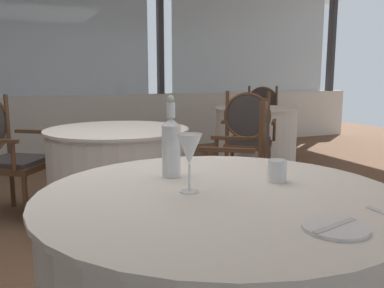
# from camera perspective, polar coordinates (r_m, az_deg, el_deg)

# --- Properties ---
(ground_plane) EXTENTS (13.93, 13.93, 0.00)m
(ground_plane) POSITION_cam_1_polar(r_m,az_deg,el_deg) (2.72, -13.64, -15.46)
(ground_plane) COLOR brown
(window_wall_far) EXTENTS (10.72, 0.14, 2.81)m
(window_wall_far) POSITION_cam_1_polar(r_m,az_deg,el_deg) (6.24, -19.51, 8.92)
(window_wall_far) COLOR silver
(window_wall_far) RESTS_ON ground_plane
(side_plate) EXTENTS (0.17, 0.17, 0.01)m
(side_plate) POSITION_cam_1_polar(r_m,az_deg,el_deg) (1.13, 19.44, -11.02)
(side_plate) COLOR white
(side_plate) RESTS_ON foreground_table
(butter_knife) EXTENTS (0.17, 0.06, 0.00)m
(butter_knife) POSITION_cam_1_polar(r_m,az_deg,el_deg) (1.13, 19.45, -10.78)
(butter_knife) COLOR silver
(butter_knife) RESTS_ON foreground_table
(water_bottle) EXTENTS (0.07, 0.07, 0.32)m
(water_bottle) POSITION_cam_1_polar(r_m,az_deg,el_deg) (1.58, -2.95, -0.11)
(water_bottle) COLOR white
(water_bottle) RESTS_ON foreground_table
(wine_glass) EXTENTS (0.09, 0.09, 0.20)m
(wine_glass) POSITION_cam_1_polar(r_m,az_deg,el_deg) (1.36, -0.39, -0.92)
(wine_glass) COLOR white
(wine_glass) RESTS_ON foreground_table
(water_tumbler) EXTENTS (0.07, 0.07, 0.08)m
(water_tumbler) POSITION_cam_1_polar(r_m,az_deg,el_deg) (1.55, 11.85, -3.71)
(water_tumbler) COLOR white
(water_tumbler) RESTS_ON foreground_table
(background_table_0) EXTENTS (1.02, 1.02, 0.75)m
(background_table_0) POSITION_cam_1_polar(r_m,az_deg,el_deg) (5.11, 8.94, 0.89)
(background_table_0) COLOR white
(background_table_0) RESTS_ON ground_plane
(dining_chair_0_0) EXTENTS (0.66, 0.65, 0.99)m
(dining_chair_0_0) POSITION_cam_1_polar(r_m,az_deg,el_deg) (4.15, 7.89, 1.62)
(dining_chair_0_0) COLOR brown
(dining_chair_0_0) RESTS_ON ground_plane
(dining_chair_0_1) EXTENTS (0.66, 0.64, 0.99)m
(dining_chair_0_1) POSITION_cam_1_polar(r_m,az_deg,el_deg) (6.01, 9.76, 4.11)
(dining_chair_0_1) COLOR brown
(dining_chair_0_1) RESTS_ON ground_plane
(background_table_2) EXTENTS (1.07, 1.07, 0.75)m
(background_table_2) POSITION_cam_1_polar(r_m,az_deg,el_deg) (3.15, -10.26, -4.57)
(background_table_2) COLOR white
(background_table_2) RESTS_ON ground_plane
(dining_chair_2_0) EXTENTS (0.64, 0.66, 0.97)m
(dining_chair_2_0) POSITION_cam_1_polar(r_m,az_deg,el_deg) (2.89, 7.71, -2.07)
(dining_chair_2_0) COLOR brown
(dining_chair_2_0) RESTS_ON ground_plane
(dining_chair_2_1) EXTENTS (0.64, 0.66, 0.98)m
(dining_chair_2_1) POSITION_cam_1_polar(r_m,az_deg,el_deg) (3.59, -24.82, -0.51)
(dining_chair_2_1) COLOR brown
(dining_chair_2_1) RESTS_ON ground_plane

